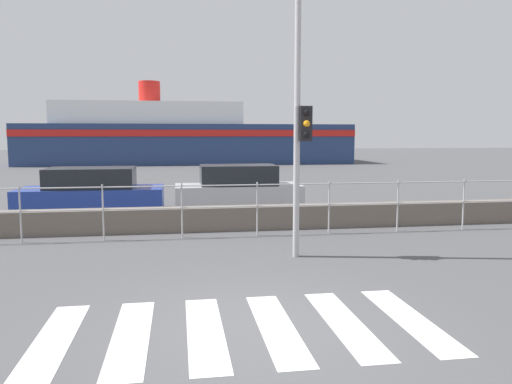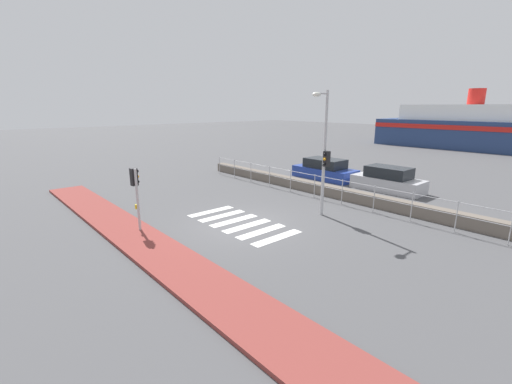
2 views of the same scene
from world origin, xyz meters
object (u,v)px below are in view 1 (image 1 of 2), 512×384
traffic_light_far (301,147)px  ferry_boat (181,138)px  parked_car_blue (92,193)px  streetlamp (300,79)px  parked_car_silver (238,190)px

traffic_light_far → ferry_boat: (-2.08, 34.06, -0.01)m
ferry_boat → parked_car_blue: ferry_boat is taller
streetlamp → ferry_boat: size_ratio=0.21×
streetlamp → parked_car_blue: bearing=126.1°
ferry_boat → streetlamp: bearing=-86.7°
traffic_light_far → streetlamp: bearing=-119.7°
traffic_light_far → parked_car_silver: traffic_light_far is taller
traffic_light_far → ferry_boat: bearing=93.5°
streetlamp → parked_car_silver: bearing=93.0°
ferry_boat → parked_car_blue: bearing=-96.3°
streetlamp → parked_car_blue: streetlamp is taller
streetlamp → traffic_light_far: bearing=60.3°
traffic_light_far → streetlamp: streetlamp is taller
traffic_light_far → parked_car_silver: bearing=93.7°
traffic_light_far → parked_car_blue: bearing=127.1°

